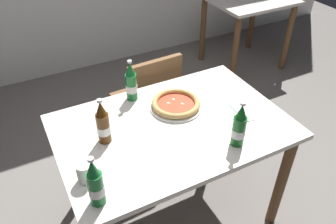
{
  "coord_description": "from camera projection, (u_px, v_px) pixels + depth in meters",
  "views": [
    {
      "loc": [
        -0.64,
        -1.19,
        1.86
      ],
      "look_at": [
        0.0,
        0.05,
        0.8
      ],
      "focal_mm": 35.8,
      "sensor_mm": 36.0,
      "label": 1
    }
  ],
  "objects": [
    {
      "name": "beer_bottle_right",
      "position": [
        103.0,
        124.0,
        1.59
      ],
      "size": [
        0.07,
        0.07,
        0.25
      ],
      "color": "#512D0F",
      "rests_on": "dining_table_main"
    },
    {
      "name": "chair_behind_table",
      "position": [
        149.0,
        100.0,
        2.39
      ],
      "size": [
        0.42,
        0.42,
        0.85
      ],
      "rotation": [
        0.0,
        0.0,
        3.19
      ],
      "color": "brown",
      "rests_on": "ground_plane"
    },
    {
      "name": "beer_bottle_extra",
      "position": [
        96.0,
        184.0,
        1.3
      ],
      "size": [
        0.07,
        0.07,
        0.25
      ],
      "color": "#196B2D",
      "rests_on": "dining_table_main"
    },
    {
      "name": "napkin_with_cutlery",
      "position": [
        234.0,
        113.0,
        1.83
      ],
      "size": [
        0.21,
        0.21,
        0.01
      ],
      "color": "white",
      "rests_on": "dining_table_main"
    },
    {
      "name": "dining_table_background",
      "position": [
        247.0,
        13.0,
        3.44
      ],
      "size": [
        0.8,
        0.7,
        0.75
      ],
      "color": "silver",
      "rests_on": "ground_plane"
    },
    {
      "name": "paper_cup",
      "position": [
        85.0,
        172.0,
        1.42
      ],
      "size": [
        0.07,
        0.07,
        0.09
      ],
      "primitive_type": "cylinder",
      "color": "white",
      "rests_on": "dining_table_main"
    },
    {
      "name": "beer_bottle_left",
      "position": [
        131.0,
        83.0,
        1.88
      ],
      "size": [
        0.07,
        0.07,
        0.25
      ],
      "color": "#196B2D",
      "rests_on": "dining_table_main"
    },
    {
      "name": "dining_table_main",
      "position": [
        172.0,
        141.0,
        1.82
      ],
      "size": [
        1.2,
        0.8,
        0.75
      ],
      "color": "silver",
      "rests_on": "ground_plane"
    },
    {
      "name": "pizza_margherita_near",
      "position": [
        176.0,
        104.0,
        1.86
      ],
      "size": [
        0.29,
        0.29,
        0.04
      ],
      "color": "white",
      "rests_on": "dining_table_main"
    },
    {
      "name": "beer_bottle_center",
      "position": [
        239.0,
        127.0,
        1.57
      ],
      "size": [
        0.07,
        0.07,
        0.25
      ],
      "color": "#14591E",
      "rests_on": "dining_table_main"
    },
    {
      "name": "ground_plane",
      "position": [
        171.0,
        212.0,
        2.21
      ],
      "size": [
        8.0,
        8.0,
        0.0
      ],
      "primitive_type": "plane",
      "color": "slate"
    }
  ]
}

